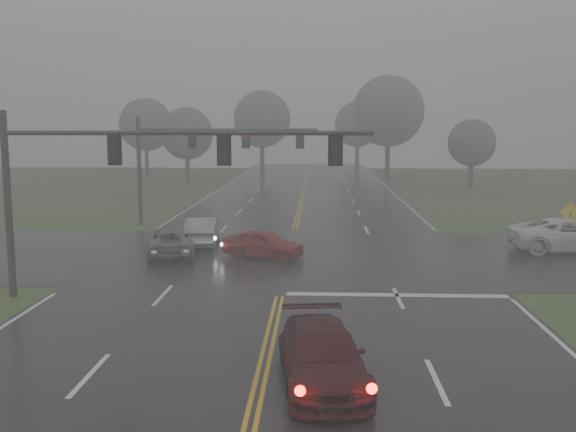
{
  "coord_description": "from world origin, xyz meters",
  "views": [
    {
      "loc": [
        1.44,
        -9.77,
        6.48
      ],
      "look_at": [
        0.23,
        16.0,
        2.85
      ],
      "focal_mm": 40.0,
      "sensor_mm": 36.0,
      "label": 1
    }
  ],
  "objects_px": {
    "sedan_maroon": "(322,384)",
    "signal_gantry_far": "(193,150)",
    "sedan_silver": "(203,245)",
    "pickup_white": "(571,252)",
    "sedan_red": "(263,258)",
    "car_grey": "(171,255)",
    "signal_gantry_near": "(119,167)"
  },
  "relations": [
    {
      "from": "sedan_maroon",
      "to": "signal_gantry_far",
      "type": "xyz_separation_m",
      "value": [
        -8.19,
        25.72,
        4.95
      ]
    },
    {
      "from": "sedan_silver",
      "to": "pickup_white",
      "type": "distance_m",
      "value": 19.48
    },
    {
      "from": "sedan_maroon",
      "to": "sedan_red",
      "type": "xyz_separation_m",
      "value": [
        -2.81,
        15.54,
        0.0
      ]
    },
    {
      "from": "sedan_maroon",
      "to": "sedan_silver",
      "type": "bearing_deg",
      "value": 101.78
    },
    {
      "from": "sedan_red",
      "to": "pickup_white",
      "type": "height_order",
      "value": "pickup_white"
    },
    {
      "from": "sedan_maroon",
      "to": "sedan_silver",
      "type": "height_order",
      "value": "sedan_silver"
    },
    {
      "from": "car_grey",
      "to": "signal_gantry_far",
      "type": "distance_m",
      "value": 10.93
    },
    {
      "from": "sedan_red",
      "to": "car_grey",
      "type": "bearing_deg",
      "value": 101.87
    },
    {
      "from": "signal_gantry_near",
      "to": "pickup_white",
      "type": "bearing_deg",
      "value": 25.8
    },
    {
      "from": "sedan_silver",
      "to": "signal_gantry_near",
      "type": "xyz_separation_m",
      "value": [
        -1.04,
        -10.96,
        4.99
      ]
    },
    {
      "from": "car_grey",
      "to": "signal_gantry_near",
      "type": "relative_size",
      "value": 0.35
    },
    {
      "from": "signal_gantry_far",
      "to": "car_grey",
      "type": "bearing_deg",
      "value": -86.12
    },
    {
      "from": "pickup_white",
      "to": "signal_gantry_far",
      "type": "xyz_separation_m",
      "value": [
        -21.21,
        7.96,
        4.95
      ]
    },
    {
      "from": "signal_gantry_near",
      "to": "signal_gantry_far",
      "type": "distance_m",
      "value": 17.88
    },
    {
      "from": "signal_gantry_near",
      "to": "sedan_silver",
      "type": "bearing_deg",
      "value": 84.57
    },
    {
      "from": "sedan_maroon",
      "to": "car_grey",
      "type": "relative_size",
      "value": 1.02
    },
    {
      "from": "sedan_maroon",
      "to": "signal_gantry_far",
      "type": "bearing_deg",
      "value": 100.58
    },
    {
      "from": "sedan_silver",
      "to": "signal_gantry_far",
      "type": "relative_size",
      "value": 0.4
    },
    {
      "from": "sedan_maroon",
      "to": "signal_gantry_far",
      "type": "distance_m",
      "value": 27.44
    },
    {
      "from": "car_grey",
      "to": "signal_gantry_far",
      "type": "relative_size",
      "value": 0.41
    },
    {
      "from": "pickup_white",
      "to": "signal_gantry_far",
      "type": "distance_m",
      "value": 23.19
    },
    {
      "from": "pickup_white",
      "to": "sedan_red",
      "type": "bearing_deg",
      "value": 97.5
    },
    {
      "from": "signal_gantry_near",
      "to": "signal_gantry_far",
      "type": "height_order",
      "value": "signal_gantry_far"
    },
    {
      "from": "sedan_red",
      "to": "signal_gantry_far",
      "type": "xyz_separation_m",
      "value": [
        -5.38,
        10.17,
        4.95
      ]
    },
    {
      "from": "sedan_red",
      "to": "pickup_white",
      "type": "bearing_deg",
      "value": -64.68
    },
    {
      "from": "car_grey",
      "to": "pickup_white",
      "type": "xyz_separation_m",
      "value": [
        20.55,
        1.76,
        0.0
      ]
    },
    {
      "from": "sedan_maroon",
      "to": "pickup_white",
      "type": "bearing_deg",
      "value": 46.66
    },
    {
      "from": "sedan_red",
      "to": "sedan_silver",
      "type": "height_order",
      "value": "sedan_silver"
    },
    {
      "from": "sedan_red",
      "to": "signal_gantry_near",
      "type": "distance_m",
      "value": 10.29
    },
    {
      "from": "signal_gantry_far",
      "to": "sedan_red",
      "type": "bearing_deg",
      "value": -62.14
    },
    {
      "from": "sedan_silver",
      "to": "car_grey",
      "type": "bearing_deg",
      "value": 64.05
    },
    {
      "from": "sedan_red",
      "to": "signal_gantry_near",
      "type": "xyz_separation_m",
      "value": [
        -4.66,
        -7.69,
        4.99
      ]
    }
  ]
}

